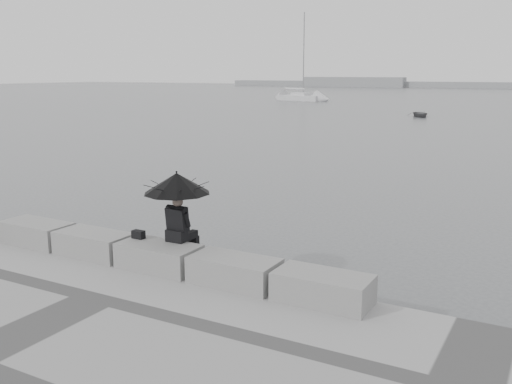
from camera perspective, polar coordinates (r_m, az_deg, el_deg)
The scene contains 11 objects.
ground at distance 11.80m, azimuth -8.18°, elevation -9.27°, with size 360.00×360.00×0.00m, color #4C4F52.
stone_block_far_left at distance 13.53m, azimuth -21.06°, elevation -3.85°, with size 1.60×0.80×0.50m, color gray.
stone_block_left at distance 12.31m, azimuth -15.92°, elevation -5.03°, with size 1.60×0.80×0.50m, color gray.
stone_block_centre at distance 11.22m, azimuth -9.68°, elevation -6.39°, with size 1.60×0.80×0.50m, color gray.
stone_block_right at distance 10.29m, azimuth -2.18°, elevation -7.93°, with size 1.60×0.80×0.50m, color gray.
stone_block_far_right at distance 9.58m, azimuth 6.69°, elevation -9.55°, with size 1.60×0.80×0.50m, color gray.
seated_person at distance 11.06m, azimuth -7.93°, elevation 0.24°, with size 1.30×1.30×1.39m.
bag at distance 11.58m, azimuth -11.68°, elevation -4.18°, with size 0.25×0.14×0.16m, color black.
distant_landmass at distance 163.95m, azimuth 24.10°, elevation 9.73°, with size 180.00×8.00×2.80m.
sailboat_left at distance 87.34m, azimuth 4.48°, elevation 9.44°, with size 7.87×4.16×12.90m.
dinghy at distance 57.69m, azimuth 16.08°, elevation 7.49°, with size 2.99×1.27×0.51m, color slate.
Camera 1 is at (6.72, -8.73, 4.24)m, focal length 40.00 mm.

